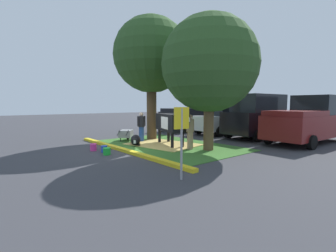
% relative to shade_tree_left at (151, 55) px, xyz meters
% --- Properties ---
extents(ground_plane, '(80.00, 80.00, 0.00)m').
position_rel_shade_tree_left_xyz_m(ground_plane, '(1.76, -2.32, -4.59)').
color(ground_plane, '#38383D').
extents(grass_island, '(7.12, 4.43, 0.02)m').
position_rel_shade_tree_left_xyz_m(grass_island, '(2.08, -0.57, -4.58)').
color(grass_island, '#386B28').
rests_on(grass_island, ground).
extents(curb_yellow, '(8.32, 0.24, 0.12)m').
position_rel_shade_tree_left_xyz_m(curb_yellow, '(2.08, -2.94, -4.53)').
color(curb_yellow, yellow).
rests_on(curb_yellow, ground).
extents(hay_bedding, '(3.59, 2.95, 0.04)m').
position_rel_shade_tree_left_xyz_m(hay_bedding, '(1.86, -0.66, -4.57)').
color(hay_bedding, tan).
rests_on(hay_bedding, ground).
extents(shade_tree_left, '(4.10, 4.10, 6.68)m').
position_rel_shade_tree_left_xyz_m(shade_tree_left, '(0.00, 0.00, 0.00)').
color(shade_tree_left, '#4C3823').
rests_on(shade_tree_left, ground).
extents(shade_tree_right, '(4.02, 4.02, 5.65)m').
position_rel_shade_tree_left_xyz_m(shade_tree_right, '(4.16, -0.03, -0.97)').
color(shade_tree_right, brown).
rests_on(shade_tree_right, ground).
extents(cow_holstein, '(3.05, 1.41, 1.54)m').
position_rel_shade_tree_left_xyz_m(cow_holstein, '(2.25, -0.49, -3.51)').
color(cow_holstein, black).
rests_on(cow_holstein, ground).
extents(calf_lying, '(1.25, 1.02, 0.48)m').
position_rel_shade_tree_left_xyz_m(calf_lying, '(1.02, -1.69, -4.35)').
color(calf_lying, black).
rests_on(calf_lying, ground).
extents(person_handler, '(0.34, 0.51, 1.52)m').
position_rel_shade_tree_left_xyz_m(person_handler, '(3.55, -0.51, -3.78)').
color(person_handler, '#9E7F5B').
rests_on(person_handler, ground).
extents(person_visitor_near, '(0.34, 0.53, 1.55)m').
position_rel_shade_tree_left_xyz_m(person_visitor_near, '(0.38, -0.93, -3.77)').
color(person_visitor_near, '#23478C').
rests_on(person_visitor_near, ground).
extents(wheelbarrow, '(1.37, 1.33, 0.63)m').
position_rel_shade_tree_left_xyz_m(wheelbarrow, '(-0.38, -1.41, -4.21)').
color(wheelbarrow, gray).
rests_on(wheelbarrow, ground).
extents(parking_sign, '(0.11, 0.44, 1.89)m').
position_rel_shade_tree_left_xyz_m(parking_sign, '(6.43, -3.67, -3.25)').
color(parking_sign, '#99999E').
rests_on(parking_sign, ground).
extents(bucket_pink, '(0.29, 0.29, 0.30)m').
position_rel_shade_tree_left_xyz_m(bucket_pink, '(1.14, -3.85, -4.44)').
color(bucket_pink, '#EA3893').
rests_on(bucket_pink, ground).
extents(bucket_blue, '(0.27, 0.27, 0.27)m').
position_rel_shade_tree_left_xyz_m(bucket_blue, '(1.73, -3.64, -4.45)').
color(bucket_blue, blue).
rests_on(bucket_blue, ground).
extents(bucket_green, '(0.31, 0.31, 0.28)m').
position_rel_shade_tree_left_xyz_m(bucket_green, '(2.28, -3.78, -4.45)').
color(bucket_green, green).
rests_on(bucket_green, ground).
extents(pickup_truck_black, '(2.40, 5.48, 2.42)m').
position_rel_shade_tree_left_xyz_m(pickup_truck_black, '(-1.85, 5.47, -3.48)').
color(pickup_truck_black, black).
rests_on(pickup_truck_black, ground).
extents(hatchback_white, '(2.17, 4.47, 2.02)m').
position_rel_shade_tree_left_xyz_m(hatchback_white, '(0.90, 5.22, -3.61)').
color(hatchback_white, silver).
rests_on(hatchback_white, ground).
extents(suv_black, '(2.27, 4.68, 2.52)m').
position_rel_shade_tree_left_xyz_m(suv_black, '(3.41, 5.19, -3.32)').
color(suv_black, black).
rests_on(suv_black, ground).
extents(pickup_truck_maroon, '(2.40, 5.48, 2.42)m').
position_rel_shade_tree_left_xyz_m(pickup_truck_maroon, '(6.01, 5.38, -3.48)').
color(pickup_truck_maroon, maroon).
rests_on(pickup_truck_maroon, ground).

